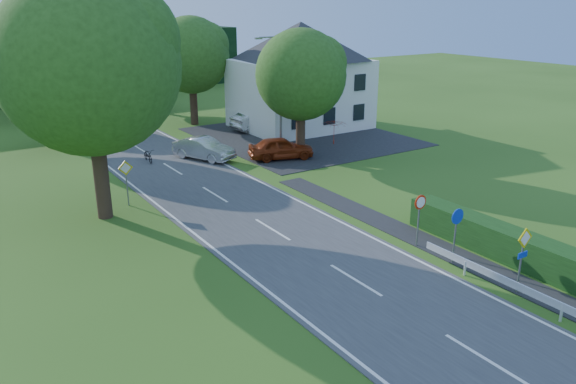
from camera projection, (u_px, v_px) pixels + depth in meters
road at (251, 217)px, 27.77m from camera, size 7.00×80.00×0.04m
parking_pad at (301, 136)px, 44.30m from camera, size 14.00×16.00×0.04m
line_edge_left at (190, 230)px, 26.06m from camera, size 0.12×80.00×0.01m
line_edge_right at (305, 204)px, 29.46m from camera, size 0.12×80.00×0.01m
line_centre at (251, 216)px, 27.76m from camera, size 0.12×80.00×0.01m
tree_main at (93, 100)px, 25.93m from camera, size 9.40×9.40×11.64m
tree_left_far at (47, 89)px, 39.58m from camera, size 7.00×7.00×8.58m
tree_right_far at (192, 71)px, 47.34m from camera, size 7.40×7.40×9.09m
tree_left_back at (25, 74)px, 49.41m from camera, size 6.60×6.60×8.07m
tree_right_back at (148, 72)px, 53.39m from camera, size 6.20×6.20×7.56m
tree_right_mid at (301, 94)px, 37.15m from camera, size 7.00×7.00×8.58m
treeline_right at (117, 60)px, 67.16m from camera, size 30.00×5.00×7.00m
house_white at (300, 75)px, 46.30m from camera, size 10.60×8.40×8.60m
streetlight at (279, 89)px, 38.44m from camera, size 2.03×0.18×8.00m
sign_priority_right at (523, 249)px, 19.94m from camera, size 0.78×0.09×2.59m
sign_roundabout at (456, 225)px, 22.36m from camera, size 0.64×0.08×2.37m
sign_speed_limit at (420, 208)px, 23.90m from camera, size 0.64×0.11×2.37m
sign_priority_left at (126, 174)px, 28.81m from camera, size 0.78×0.09×2.44m
moving_car at (204, 149)px, 37.65m from camera, size 3.24×4.64×1.45m
motorcycle at (148, 155)px, 37.14m from camera, size 0.69×1.68×0.86m
parked_car_red at (281, 148)px, 37.73m from camera, size 4.70×3.02×1.49m
parked_car_silver_a at (261, 119)px, 46.45m from camera, size 5.25×2.10×1.70m
parked_car_silver_b at (344, 119)px, 47.54m from camera, size 4.75×2.53×1.27m
parasol at (335, 132)px, 41.56m from camera, size 2.52×2.54×1.80m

